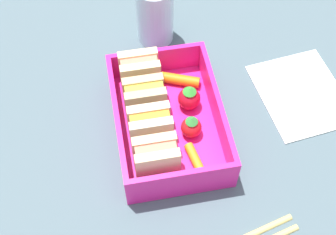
# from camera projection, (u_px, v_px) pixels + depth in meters

# --- Properties ---
(ground_plane) EXTENTS (1.20, 1.20, 0.02)m
(ground_plane) POSITION_uv_depth(u_px,v_px,m) (168.00, 134.00, 0.58)
(ground_plane) COLOR #475A62
(bento_tray) EXTENTS (0.18, 0.12, 0.01)m
(bento_tray) POSITION_uv_depth(u_px,v_px,m) (168.00, 127.00, 0.57)
(bento_tray) COLOR #E31F8D
(bento_tray) RESTS_ON ground_plane
(bento_rim) EXTENTS (0.18, 0.12, 0.04)m
(bento_rim) POSITION_uv_depth(u_px,v_px,m) (168.00, 115.00, 0.55)
(bento_rim) COLOR #E31F8D
(bento_rim) RESTS_ON bento_tray
(sandwich_left) EXTENTS (0.03, 0.05, 0.06)m
(sandwich_left) POSITION_uv_depth(u_px,v_px,m) (156.00, 160.00, 0.51)
(sandwich_left) COLOR #E1BA8C
(sandwich_left) RESTS_ON bento_tray
(sandwich_center_left) EXTENTS (0.03, 0.05, 0.06)m
(sandwich_center_left) POSITION_uv_depth(u_px,v_px,m) (150.00, 129.00, 0.53)
(sandwich_center_left) COLOR beige
(sandwich_center_left) RESTS_ON bento_tray
(sandwich_center) EXTENTS (0.03, 0.05, 0.06)m
(sandwich_center) POSITION_uv_depth(u_px,v_px,m) (145.00, 100.00, 0.55)
(sandwich_center) COLOR tan
(sandwich_center) RESTS_ON bento_tray
(sandwich_center_right) EXTENTS (0.03, 0.05, 0.06)m
(sandwich_center_right) POSITION_uv_depth(u_px,v_px,m) (140.00, 74.00, 0.57)
(sandwich_center_right) COLOR beige
(sandwich_center_right) RESTS_ON bento_tray
(carrot_stick_left) EXTENTS (0.05, 0.02, 0.01)m
(carrot_stick_left) POSITION_uv_depth(u_px,v_px,m) (196.00, 162.00, 0.53)
(carrot_stick_left) COLOR orange
(carrot_stick_left) RESTS_ON bento_tray
(strawberry_far_left) EXTENTS (0.02, 0.02, 0.03)m
(strawberry_far_left) POSITION_uv_depth(u_px,v_px,m) (191.00, 127.00, 0.55)
(strawberry_far_left) COLOR red
(strawberry_far_left) RESTS_ON bento_tray
(strawberry_left) EXTENTS (0.03, 0.03, 0.03)m
(strawberry_left) POSITION_uv_depth(u_px,v_px,m) (189.00, 98.00, 0.57)
(strawberry_left) COLOR red
(strawberry_left) RESTS_ON bento_tray
(carrot_stick_far_left) EXTENTS (0.03, 0.05, 0.01)m
(carrot_stick_far_left) POSITION_uv_depth(u_px,v_px,m) (180.00, 80.00, 0.60)
(carrot_stick_far_left) COLOR orange
(carrot_stick_far_left) RESTS_ON bento_tray
(drinking_glass) EXTENTS (0.05, 0.05, 0.09)m
(drinking_glass) POSITION_uv_depth(u_px,v_px,m) (155.00, 13.00, 0.63)
(drinking_glass) COLOR silver
(drinking_glass) RESTS_ON ground_plane
(folded_napkin) EXTENTS (0.14, 0.12, 0.00)m
(folded_napkin) POSITION_uv_depth(u_px,v_px,m) (302.00, 93.00, 0.60)
(folded_napkin) COLOR white
(folded_napkin) RESTS_ON ground_plane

